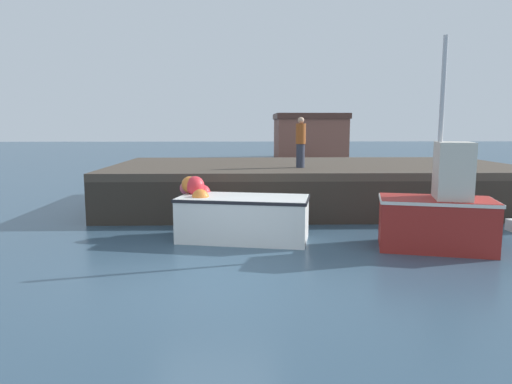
# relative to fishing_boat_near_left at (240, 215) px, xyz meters

# --- Properties ---
(ground) EXTENTS (120.00, 160.00, 0.10)m
(ground) POSITION_rel_fishing_boat_near_left_xyz_m (-0.47, -3.08, -0.72)
(ground) COLOR #334C60
(pier) EXTENTS (14.72, 7.15, 1.58)m
(pier) POSITION_rel_fishing_boat_near_left_xyz_m (2.67, 4.86, 0.65)
(pier) COLOR #473D33
(pier) RESTS_ON ground
(fishing_boat_near_left) EXTENTS (3.63, 2.27, 1.65)m
(fishing_boat_near_left) POSITION_rel_fishing_boat_near_left_xyz_m (0.00, 0.00, 0.00)
(fishing_boat_near_left) COLOR silver
(fishing_boat_near_left) RESTS_ON ground
(fishing_boat_near_right) EXTENTS (2.96, 2.05, 5.07)m
(fishing_boat_near_right) POSITION_rel_fishing_boat_near_left_xyz_m (4.84, -1.08, 0.26)
(fishing_boat_near_right) COLOR maroon
(fishing_boat_near_right) RESTS_ON ground
(dockworker) EXTENTS (0.34, 0.34, 1.72)m
(dockworker) POSITION_rel_fishing_boat_near_left_xyz_m (2.05, 3.82, 1.78)
(dockworker) COLOR #2D3342
(dockworker) RESTS_ON pier
(warehouse) EXTENTS (6.42, 6.48, 4.10)m
(warehouse) POSITION_rel_fishing_boat_near_left_xyz_m (6.20, 31.38, 1.40)
(warehouse) COLOR brown
(warehouse) RESTS_ON ground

